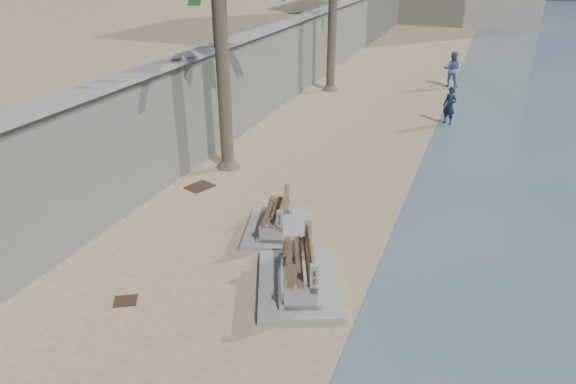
% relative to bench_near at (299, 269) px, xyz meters
% --- Properties ---
extents(seawall, '(0.45, 70.00, 3.50)m').
position_rel_bench_near_xyz_m(seawall, '(-5.74, 15.01, 1.29)').
color(seawall, gray).
rests_on(seawall, ground_plane).
extents(wall_cap, '(0.80, 70.00, 0.12)m').
position_rel_bench_near_xyz_m(wall_cap, '(-5.74, 15.01, 3.09)').
color(wall_cap, gray).
rests_on(wall_cap, seawall).
extents(bench_near, '(2.57, 3.00, 1.06)m').
position_rel_bench_near_xyz_m(bench_near, '(0.00, 0.00, 0.00)').
color(bench_near, gray).
rests_on(bench_near, ground_plane).
extents(bench_far, '(1.98, 2.47, 0.91)m').
position_rel_bench_near_xyz_m(bench_far, '(-1.41, 2.06, -0.07)').
color(bench_far, gray).
rests_on(bench_far, ground_plane).
extents(person_a, '(0.78, 0.69, 1.80)m').
position_rel_bench_near_xyz_m(person_a, '(1.83, 12.75, 0.44)').
color(person_a, '#151E3A').
rests_on(person_a, ground_plane).
extents(person_b, '(0.96, 0.75, 1.99)m').
position_rel_bench_near_xyz_m(person_b, '(1.29, 19.24, 0.53)').
color(person_b, '#476293').
rests_on(person_b, ground_plane).
extents(debris_c, '(0.86, 0.95, 0.03)m').
position_rel_bench_near_xyz_m(debris_c, '(-4.60, 3.65, -0.45)').
color(debris_c, '#382616').
rests_on(debris_c, ground_plane).
extents(debris_d, '(0.59, 0.56, 0.03)m').
position_rel_bench_near_xyz_m(debris_d, '(-3.19, -1.81, -0.45)').
color(debris_d, '#382616').
rests_on(debris_d, ground_plane).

